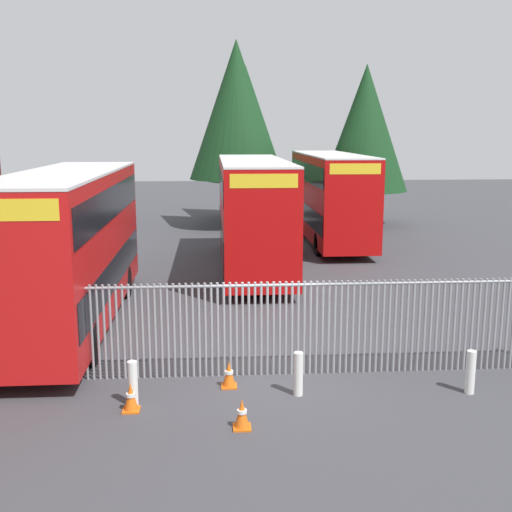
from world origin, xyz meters
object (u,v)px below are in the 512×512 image
(bollard_center_front, at_px, (298,374))
(traffic_cone_by_gate, at_px, (242,414))
(double_decker_bus_near_gate, at_px, (69,242))
(double_decker_bus_behind_fence_left, at_px, (253,210))
(traffic_cone_near_kerb, at_px, (229,374))
(bollard_near_right, at_px, (471,372))
(traffic_cone_mid_forecourt, at_px, (131,397))
(bollard_near_left, at_px, (133,384))
(double_decker_bus_behind_fence_right, at_px, (330,194))

(bollard_center_front, bearing_deg, traffic_cone_by_gate, -130.97)
(double_decker_bus_near_gate, distance_m, bollard_center_front, 8.22)
(double_decker_bus_behind_fence_left, bearing_deg, double_decker_bus_near_gate, -129.04)
(traffic_cone_by_gate, relative_size, traffic_cone_near_kerb, 1.00)
(bollard_near_right, distance_m, traffic_cone_by_gate, 5.11)
(traffic_cone_by_gate, height_order, traffic_cone_mid_forecourt, same)
(double_decker_bus_near_gate, xyz_separation_m, bollard_near_left, (2.41, -5.74, -1.95))
(bollard_center_front, distance_m, traffic_cone_near_kerb, 1.56)
(traffic_cone_mid_forecourt, bearing_deg, traffic_cone_by_gate, -22.62)
(double_decker_bus_behind_fence_left, relative_size, bollard_center_front, 11.38)
(double_decker_bus_behind_fence_right, height_order, traffic_cone_by_gate, double_decker_bus_behind_fence_right)
(traffic_cone_by_gate, bearing_deg, bollard_near_left, 151.71)
(double_decker_bus_behind_fence_right, height_order, traffic_cone_mid_forecourt, double_decker_bus_behind_fence_right)
(double_decker_bus_near_gate, bearing_deg, bollard_center_front, -43.03)
(bollard_near_right, xyz_separation_m, traffic_cone_by_gate, (-4.94, -1.30, -0.19))
(double_decker_bus_behind_fence_left, bearing_deg, double_decker_bus_behind_fence_right, 55.15)
(bollard_near_left, bearing_deg, bollard_near_right, 1.07)
(bollard_near_left, height_order, bollard_center_front, same)
(double_decker_bus_behind_fence_left, height_order, double_decker_bus_behind_fence_right, same)
(traffic_cone_by_gate, bearing_deg, traffic_cone_mid_forecourt, 157.38)
(traffic_cone_by_gate, bearing_deg, traffic_cone_near_kerb, 95.49)
(double_decker_bus_near_gate, distance_m, bollard_near_right, 11.21)
(bollard_near_left, height_order, traffic_cone_by_gate, bollard_near_left)
(bollard_near_right, relative_size, traffic_cone_mid_forecourt, 1.61)
(double_decker_bus_near_gate, xyz_separation_m, bollard_near_right, (9.51, -5.60, -1.95))
(double_decker_bus_behind_fence_right, relative_size, bollard_center_front, 11.38)
(bollard_near_left, height_order, bollard_near_right, same)
(double_decker_bus_behind_fence_right, bearing_deg, double_decker_bus_behind_fence_left, -124.85)
(bollard_near_left, xyz_separation_m, bollard_center_front, (3.43, 0.29, 0.00))
(double_decker_bus_behind_fence_left, relative_size, bollard_near_right, 11.38)
(double_decker_bus_near_gate, relative_size, traffic_cone_by_gate, 18.32)
(bollard_near_left, relative_size, traffic_cone_mid_forecourt, 1.61)
(double_decker_bus_behind_fence_right, height_order, bollard_near_right, double_decker_bus_behind_fence_right)
(bollard_center_front, distance_m, bollard_near_right, 3.68)
(traffic_cone_by_gate, xyz_separation_m, traffic_cone_mid_forecourt, (-2.18, 0.91, 0.00))
(traffic_cone_mid_forecourt, bearing_deg, traffic_cone_near_kerb, 28.39)
(bollard_center_front, bearing_deg, bollard_near_left, -175.16)
(bollard_near_right, height_order, traffic_cone_by_gate, bollard_near_right)
(double_decker_bus_behind_fence_left, relative_size, traffic_cone_near_kerb, 18.32)
(double_decker_bus_behind_fence_right, height_order, bollard_near_left, double_decker_bus_behind_fence_right)
(bollard_near_left, relative_size, bollard_near_right, 1.00)
(traffic_cone_near_kerb, bearing_deg, double_decker_bus_behind_fence_right, 72.90)
(double_decker_bus_near_gate, xyz_separation_m, bollard_center_front, (5.83, -5.45, -1.95))
(double_decker_bus_behind_fence_left, distance_m, bollard_near_left, 13.28)
(double_decker_bus_near_gate, relative_size, bollard_center_front, 11.38)
(bollard_near_left, relative_size, traffic_cone_by_gate, 1.61)
(bollard_near_left, height_order, traffic_cone_near_kerb, bollard_near_left)
(double_decker_bus_behind_fence_right, distance_m, traffic_cone_mid_forecourt, 20.63)
(bollard_near_right, bearing_deg, bollard_center_front, 177.55)
(double_decker_bus_near_gate, distance_m, traffic_cone_by_gate, 8.55)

